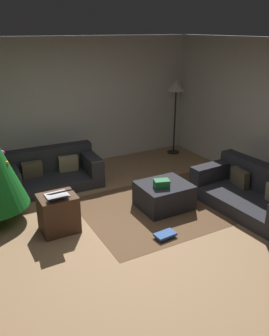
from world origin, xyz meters
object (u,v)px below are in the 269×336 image
at_px(laptop, 58,194).
at_px(ottoman, 164,195).
at_px(couch_left, 51,172).
at_px(gift_box, 162,184).
at_px(corner_lamp, 176,91).
at_px(couch_right, 254,193).
at_px(tv_remote, 159,186).
at_px(side_table, 59,213).
at_px(book_stack, 165,235).

bearing_deg(laptop, ottoman, -1.93).
bearing_deg(couch_left, gift_box, 126.53).
relative_size(laptop, corner_lamp, 0.24).
xyz_separation_m(couch_left, couch_right, (2.62, -2.45, -0.00)).
bearing_deg(couch_left, tv_remote, 126.52).
height_order(ottoman, laptop, laptop).
bearing_deg(side_table, corner_lamp, 30.95).
distance_m(couch_left, corner_lamp, 3.28).
distance_m(ottoman, laptop, 1.76).
bearing_deg(gift_box, book_stack, -118.03).
relative_size(gift_box, book_stack, 0.76).
bearing_deg(corner_lamp, tv_remote, -129.33).
bearing_deg(tv_remote, side_table, 176.02).
bearing_deg(side_table, gift_box, -7.53).
bearing_deg(laptop, couch_right, -14.64).
bearing_deg(corner_lamp, ottoman, -127.85).
bearing_deg(ottoman, side_table, 176.00).
xyz_separation_m(ottoman, book_stack, (-0.48, -0.78, -0.17)).
bearing_deg(couch_right, laptop, 72.06).
xyz_separation_m(ottoman, gift_box, (-0.11, -0.09, 0.27)).
xyz_separation_m(couch_left, laptop, (-0.36, -1.67, 0.35)).
relative_size(side_table, laptop, 1.37).
bearing_deg(couch_right, tv_remote, 61.30).
bearing_deg(tv_remote, laptop, 178.26).
relative_size(ottoman, gift_box, 3.40).
bearing_deg(book_stack, gift_box, 61.97).
bearing_deg(ottoman, laptop, 178.07).
height_order(couch_right, gift_box, couch_right).
height_order(tv_remote, side_table, side_table).
relative_size(couch_right, book_stack, 6.10).
bearing_deg(corner_lamp, side_table, -149.05).
relative_size(couch_right, side_table, 3.45).
bearing_deg(side_table, couch_right, -15.75).
bearing_deg(couch_left, couch_right, 139.10).
xyz_separation_m(couch_left, tv_remote, (1.22, -1.79, 0.16)).
distance_m(ottoman, side_table, 1.72).
xyz_separation_m(couch_left, corner_lamp, (3.03, 0.42, 1.17)).
bearing_deg(side_table, laptop, -88.75).
relative_size(tv_remote, laptop, 0.40).
bearing_deg(gift_box, laptop, 174.66).
xyz_separation_m(laptop, book_stack, (1.24, -0.84, -0.57)).
bearing_deg(book_stack, side_table, 143.80).
xyz_separation_m(couch_right, tv_remote, (-1.40, 0.66, 0.16)).
bearing_deg(book_stack, laptop, 145.70).
distance_m(couch_right, book_stack, 1.76).
bearing_deg(side_table, ottoman, -4.00).
xyz_separation_m(gift_box, book_stack, (-0.37, -0.69, -0.44)).
height_order(gift_box, corner_lamp, corner_lamp).
bearing_deg(couch_right, gift_box, 62.13).
height_order(side_table, book_stack, side_table).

